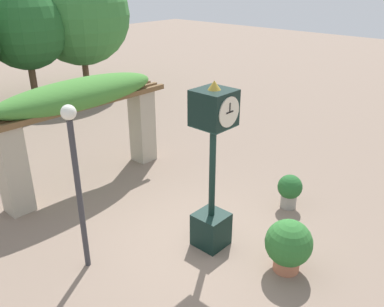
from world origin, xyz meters
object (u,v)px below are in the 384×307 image
at_px(potted_plant_near_left, 290,189).
at_px(lamp_post, 76,170).
at_px(potted_plant_near_right, 288,245).
at_px(pedestal_clock, 212,168).

xyz_separation_m(potted_plant_near_left, lamp_post, (-4.24, 1.69, 1.49)).
bearing_deg(lamp_post, potted_plant_near_left, -21.69).
distance_m(potted_plant_near_left, lamp_post, 4.80).
height_order(potted_plant_near_right, lamp_post, lamp_post).
bearing_deg(pedestal_clock, potted_plant_near_left, -10.67).
xyz_separation_m(pedestal_clock, lamp_post, (-2.00, 1.27, 0.26)).
distance_m(potted_plant_near_right, lamp_post, 3.87).
xyz_separation_m(pedestal_clock, potted_plant_near_left, (2.25, -0.42, -1.22)).
xyz_separation_m(pedestal_clock, potted_plant_near_right, (0.33, -1.49, -1.14)).
xyz_separation_m(potted_plant_near_right, lamp_post, (-2.32, 2.76, 1.40)).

